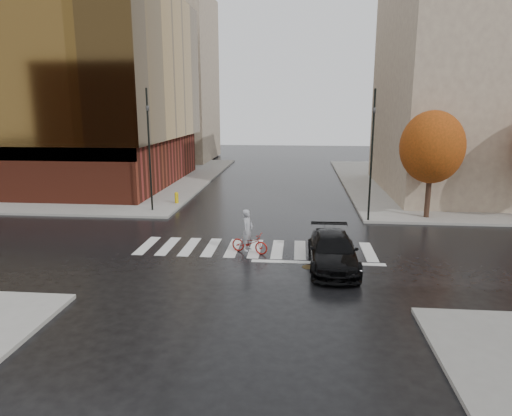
% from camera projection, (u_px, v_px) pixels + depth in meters
% --- Properties ---
extents(ground, '(120.00, 120.00, 0.00)m').
position_uv_depth(ground, '(254.00, 252.00, 22.03)').
color(ground, black).
rests_on(ground, ground).
extents(sidewalk_nw, '(30.00, 30.00, 0.15)m').
position_uv_depth(sidewalk_nw, '(61.00, 177.00, 44.31)').
color(sidewalk_nw, gray).
rests_on(sidewalk_nw, ground).
extents(sidewalk_ne, '(30.00, 30.00, 0.15)m').
position_uv_depth(sidewalk_ne, '(512.00, 184.00, 40.49)').
color(sidewalk_ne, gray).
rests_on(sidewalk_ne, ground).
extents(crosswalk, '(12.00, 3.00, 0.01)m').
position_uv_depth(crosswalk, '(255.00, 249.00, 22.51)').
color(crosswalk, silver).
rests_on(crosswalk, ground).
extents(office_glass, '(27.00, 19.00, 16.00)m').
position_uv_depth(office_glass, '(23.00, 89.00, 39.67)').
color(office_glass, maroon).
rests_on(office_glass, sidewalk_nw).
extents(building_ne_tan, '(16.00, 16.00, 18.00)m').
position_uv_depth(building_ne_tan, '(496.00, 75.00, 34.97)').
color(building_ne_tan, gray).
rests_on(building_ne_tan, sidewalk_ne).
extents(building_nw_far, '(14.00, 12.00, 20.00)m').
position_uv_depth(building_nw_far, '(156.00, 79.00, 57.17)').
color(building_nw_far, gray).
rests_on(building_nw_far, sidewalk_nw).
extents(tree_ne_a, '(3.80, 3.80, 6.50)m').
position_uv_depth(tree_ne_a, '(432.00, 147.00, 27.32)').
color(tree_ne_a, '#2F1E15').
rests_on(tree_ne_a, sidewalk_ne).
extents(sedan, '(2.13, 5.09, 1.47)m').
position_uv_depth(sedan, '(333.00, 251.00, 19.79)').
color(sedan, black).
rests_on(sedan, ground).
extents(cyclist, '(1.98, 1.25, 2.12)m').
position_uv_depth(cyclist, '(249.00, 238.00, 21.74)').
color(cyclist, '#9A150E').
rests_on(cyclist, ground).
extents(traffic_light_nw, '(0.21, 0.18, 7.83)m').
position_uv_depth(traffic_light_nw, '(149.00, 141.00, 29.17)').
color(traffic_light_nw, black).
rests_on(traffic_light_nw, sidewalk_nw).
extents(traffic_light_ne, '(0.21, 0.23, 7.71)m').
position_uv_depth(traffic_light_ne, '(372.00, 146.00, 26.56)').
color(traffic_light_ne, black).
rests_on(traffic_light_ne, sidewalk_ne).
extents(fire_hydrant, '(0.28, 0.28, 0.79)m').
position_uv_depth(fire_hydrant, '(177.00, 197.00, 32.20)').
color(fire_hydrant, gold).
rests_on(fire_hydrant, sidewalk_nw).
extents(manhole, '(0.65, 0.65, 0.01)m').
position_uv_depth(manhole, '(309.00, 267.00, 19.94)').
color(manhole, '#453518').
rests_on(manhole, ground).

